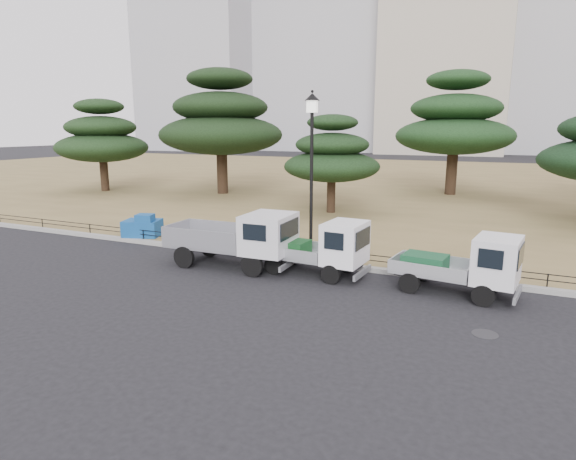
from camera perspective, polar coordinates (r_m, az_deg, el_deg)
The scene contains 14 objects.
ground at distance 15.01m, azimuth -3.17°, elevation -6.31°, with size 220.00×220.00×0.00m, color black.
lawn at distance 43.97m, azimuth 15.65°, elevation 5.50°, with size 120.00×56.00×0.15m, color olive.
curb at distance 17.24m, azimuth 0.83°, elevation -3.59°, with size 120.00×0.25×0.16m, color gray.
truck_large at distance 16.51m, azimuth -6.01°, elevation -0.78°, with size 4.49×1.89×1.94m.
truck_kei_front at distance 15.60m, azimuth 3.85°, elevation -2.13°, with size 3.56×1.73×1.83m.
truck_kei_rear at distance 14.61m, azimuth 20.15°, elevation -3.89°, with size 3.59×1.88×1.80m.
street_lamp at distance 16.71m, azimuth 2.83°, elevation 9.57°, with size 0.51×0.51×5.71m.
pipe_fence at distance 17.28m, azimuth 1.03°, elevation -2.32°, with size 38.00×0.04×0.40m.
tarp_pile at distance 21.56m, azimuth -16.84°, elevation 0.34°, with size 1.76×1.51×0.99m.
manhole at distance 12.35m, azimuth 22.32°, elevation -11.34°, with size 0.60×0.60×0.01m, color #2D2D30.
pine_west_far at distance 38.09m, azimuth -21.23°, elevation 10.09°, with size 6.56×6.56×6.63m.
pine_west_near at distance 34.43m, azimuth -7.96°, elevation 12.51°, with size 8.56×8.56×8.56m.
pine_center_left at distance 26.35m, azimuth 5.22°, elevation 8.67°, with size 5.20×5.20×5.29m.
pine_center_right at distance 35.45m, azimuth 19.17°, elevation 11.83°, with size 7.90×7.90×8.39m.
Camera 1 is at (6.63, -12.62, 4.71)m, focal length 30.00 mm.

